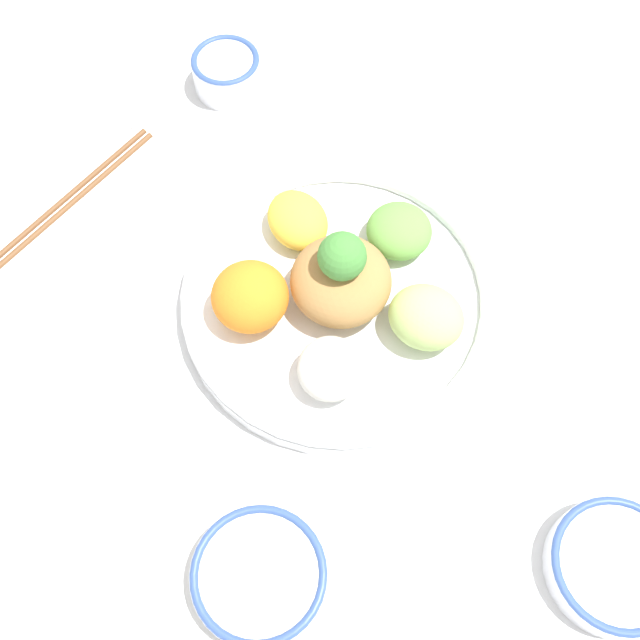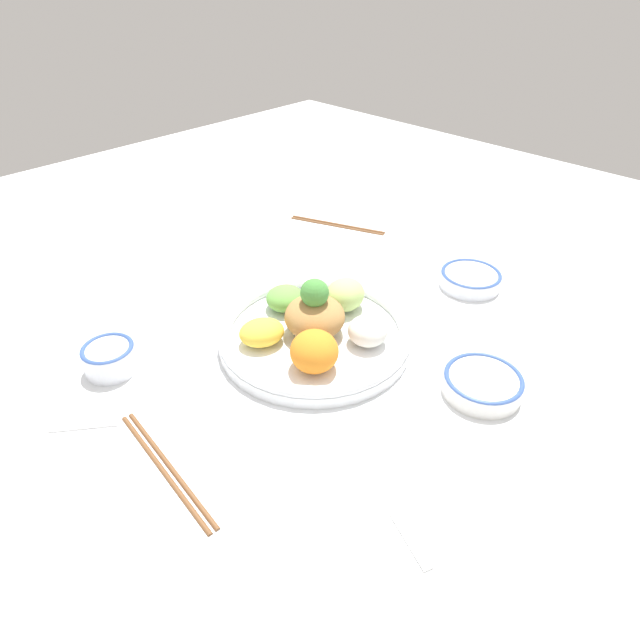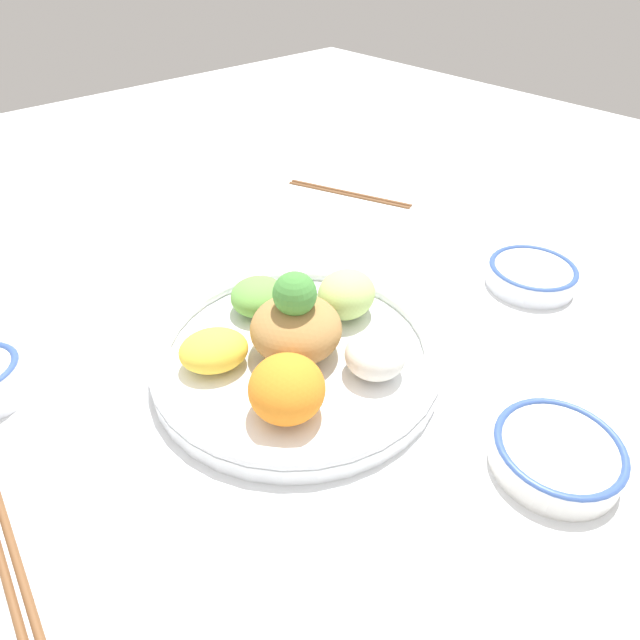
% 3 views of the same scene
% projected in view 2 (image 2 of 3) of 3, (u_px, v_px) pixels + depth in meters
% --- Properties ---
extents(ground_plane, '(2.40, 2.40, 0.00)m').
position_uv_depth(ground_plane, '(307.00, 356.00, 0.87)').
color(ground_plane, white).
extents(salad_platter, '(0.32, 0.32, 0.12)m').
position_uv_depth(salad_platter, '(315.00, 329.00, 0.89)').
color(salad_platter, white).
rests_on(salad_platter, ground_plane).
extents(sauce_bowl_red, '(0.12, 0.12, 0.03)m').
position_uv_depth(sauce_bowl_red, '(470.00, 278.00, 1.04)').
color(sauce_bowl_red, white).
rests_on(sauce_bowl_red, ground_plane).
extents(rice_bowl_blue, '(0.12, 0.12, 0.03)m').
position_uv_depth(rice_bowl_blue, '(483.00, 383.00, 0.79)').
color(rice_bowl_blue, white).
rests_on(rice_bowl_blue, ground_plane).
extents(sauce_bowl_dark, '(0.08, 0.08, 0.05)m').
position_uv_depth(sauce_bowl_dark, '(109.00, 357.00, 0.83)').
color(sauce_bowl_dark, white).
rests_on(sauce_bowl_dark, ground_plane).
extents(chopsticks_pair_near, '(0.04, 0.24, 0.01)m').
position_uv_depth(chopsticks_pair_near, '(166.00, 467.00, 0.69)').
color(chopsticks_pair_near, brown).
rests_on(chopsticks_pair_near, ground_plane).
extents(chopsticks_pair_far, '(0.10, 0.22, 0.01)m').
position_uv_depth(chopsticks_pair_far, '(337.00, 224.00, 1.27)').
color(chopsticks_pair_far, brown).
rests_on(chopsticks_pair_far, ground_plane).
extents(serving_spoon_main, '(0.07, 0.12, 0.01)m').
position_uv_depth(serving_spoon_main, '(395.00, 513.00, 0.63)').
color(serving_spoon_main, white).
rests_on(serving_spoon_main, ground_plane).
extents(serving_spoon_extra, '(0.13, 0.11, 0.01)m').
position_uv_depth(serving_spoon_extra, '(50.00, 428.00, 0.74)').
color(serving_spoon_extra, white).
rests_on(serving_spoon_extra, ground_plane).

